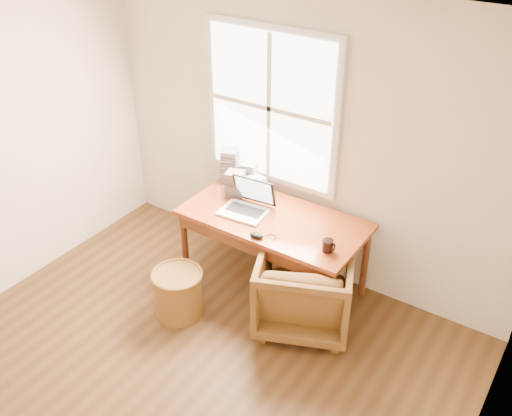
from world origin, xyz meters
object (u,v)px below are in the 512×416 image
(armchair, at_px, (304,288))
(laptop, at_px, (243,198))
(desk, at_px, (274,219))
(cd_stack_a, at_px, (249,176))
(coffee_mug, at_px, (328,246))
(wicker_stool, at_px, (178,294))

(armchair, xyz_separation_m, laptop, (-0.72, 0.16, 0.55))
(desk, relative_size, laptop, 3.63)
(armchair, xyz_separation_m, cd_stack_a, (-0.93, 0.57, 0.52))
(desk, relative_size, coffee_mug, 16.10)
(coffee_mug, distance_m, cd_stack_a, 1.18)
(armchair, xyz_separation_m, coffee_mug, (0.14, 0.08, 0.44))
(armchair, relative_size, coffee_mug, 7.91)
(coffee_mug, bearing_deg, laptop, 154.84)
(armchair, relative_size, cd_stack_a, 3.09)
(coffee_mug, relative_size, cd_stack_a, 0.39)
(armchair, height_order, coffee_mug, coffee_mug)
(laptop, relative_size, coffee_mug, 4.44)
(desk, relative_size, wicker_stool, 3.86)
(cd_stack_a, bearing_deg, desk, -34.01)
(desk, distance_m, armchair, 0.65)
(armchair, bearing_deg, laptop, -35.36)
(desk, bearing_deg, coffee_mug, -16.25)
(armchair, bearing_deg, desk, -51.62)
(laptop, bearing_deg, desk, 15.99)
(wicker_stool, height_order, laptop, laptop)
(desk, bearing_deg, wicker_stool, -122.43)
(laptop, distance_m, coffee_mug, 0.87)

